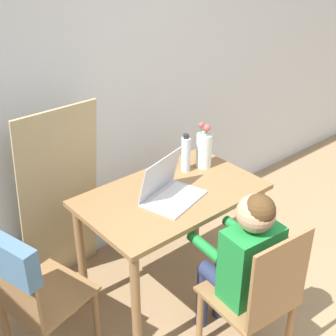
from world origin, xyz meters
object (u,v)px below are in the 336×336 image
object	(u,v)px
chair_occupied	(257,298)
person_seated	(244,255)
chair_spare	(23,281)
flower_vase	(204,149)
water_bottle	(186,154)
laptop	(168,189)

from	to	relation	value
chair_occupied	person_seated	bearing A→B (deg)	-90.00
chair_spare	flower_vase	bearing A→B (deg)	-100.93
person_seated	water_bottle	world-z (taller)	person_seated
chair_spare	laptop	size ratio (longest dim) A/B	2.26
person_seated	chair_occupied	bearing A→B (deg)	90.00
chair_occupied	chair_spare	bearing A→B (deg)	-33.14
chair_spare	water_bottle	xyz separation A→B (m)	(1.16, 0.11, 0.27)
person_seated	water_bottle	bearing A→B (deg)	-103.60
person_seated	water_bottle	xyz separation A→B (m)	(0.25, 0.72, 0.21)
chair_occupied	chair_spare	xyz separation A→B (m)	(-0.90, 0.72, 0.15)
chair_spare	flower_vase	world-z (taller)	flower_vase
chair_spare	water_bottle	distance (m)	1.20
laptop	flower_vase	size ratio (longest dim) A/B	1.32
laptop	chair_spare	bearing A→B (deg)	160.99
water_bottle	person_seated	bearing A→B (deg)	-109.04
person_seated	chair_spare	bearing A→B (deg)	-27.91
flower_vase	water_bottle	distance (m)	0.13
person_seated	laptop	size ratio (longest dim) A/B	2.60
person_seated	laptop	bearing A→B (deg)	-80.26
laptop	water_bottle	bearing A→B (deg)	15.34
laptop	chair_occupied	bearing A→B (deg)	-102.73
person_seated	flower_vase	xyz separation A→B (m)	(0.37, 0.68, 0.22)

